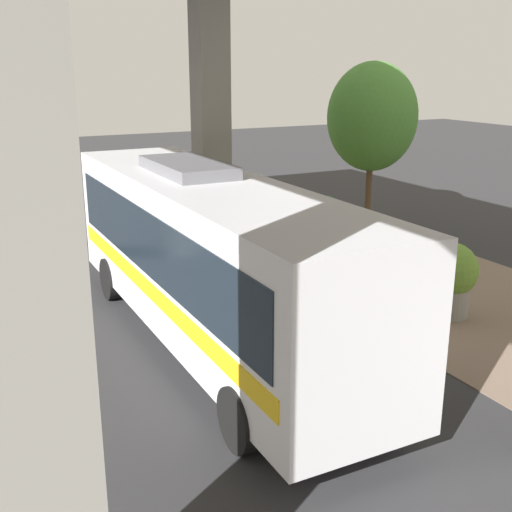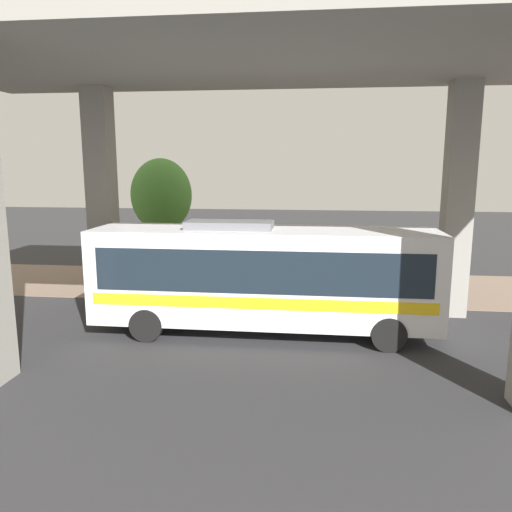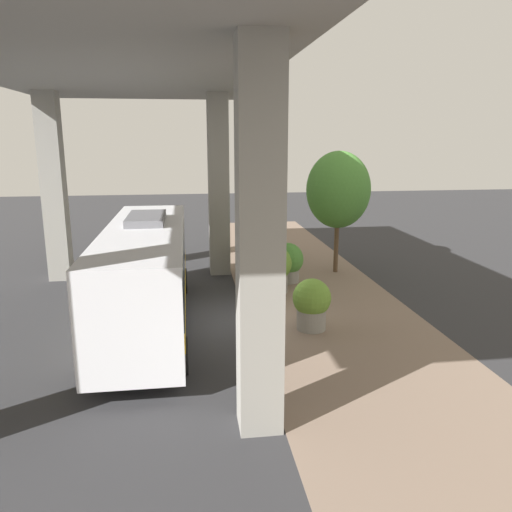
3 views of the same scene
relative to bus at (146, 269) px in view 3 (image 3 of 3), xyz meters
The scene contains 10 objects.
ground_plane 3.81m from the bus, behind, with size 80.00×80.00×0.00m, color #2D2D30.
sidewalk_strip 6.57m from the bus, behind, with size 6.00×40.00×0.02m.
overpass 5.59m from the bus, ahead, with size 9.40×20.66×8.54m.
bus is the anchor object (origin of this frame).
fire_hydrant 5.16m from the bus, 158.64° to the right, with size 0.49×0.23×1.13m.
planter_front 7.16m from the bus, 141.58° to the right, with size 1.39×1.39×1.72m.
planter_middle 5.70m from the bus, 147.03° to the right, with size 1.46×1.46×1.92m.
planter_back 5.46m from the bus, 168.10° to the left, with size 1.24×1.24×1.70m.
planter_extra 6.81m from the bus, 128.79° to the right, with size 1.43×1.43×1.90m.
street_tree_near 10.08m from the bus, 144.85° to the right, with size 2.86×2.86×5.52m.
Camera 3 is at (1.90, 15.91, 6.07)m, focal length 35.00 mm.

